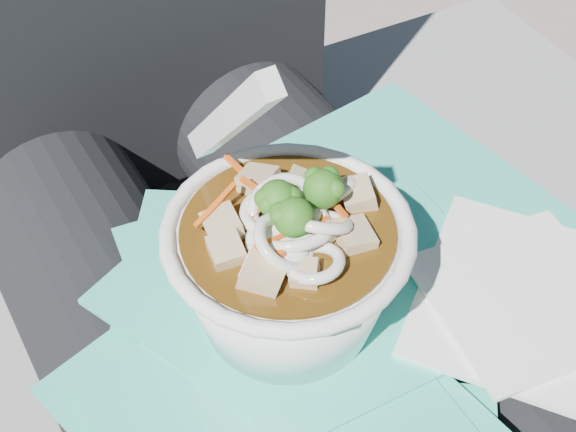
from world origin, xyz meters
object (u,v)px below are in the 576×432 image
stone_ledge (220,405)px  person_body (229,243)px  udon_bowl (288,261)px  lap (292,356)px  plastic_bag (308,328)px

stone_ledge → person_body: size_ratio=1.02×
stone_ledge → udon_bowl: udon_bowl is taller
lap → person_body: 0.10m
person_body → udon_bowl: person_body is taller
stone_ledge → lap: (0.00, -0.15, 0.29)m
lap → person_body: bearing=90.0°
person_body → plastic_bag: size_ratio=2.62×
person_body → udon_bowl: bearing=-98.5°
plastic_bag → lap: bearing=74.4°
stone_ledge → lap: lap is taller
lap → udon_bowl: (-0.02, -0.02, 0.14)m
stone_ledge → person_body: person_body is taller
stone_ledge → lap: size_ratio=2.08×
stone_ledge → person_body: 0.32m
lap → plastic_bag: 0.09m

